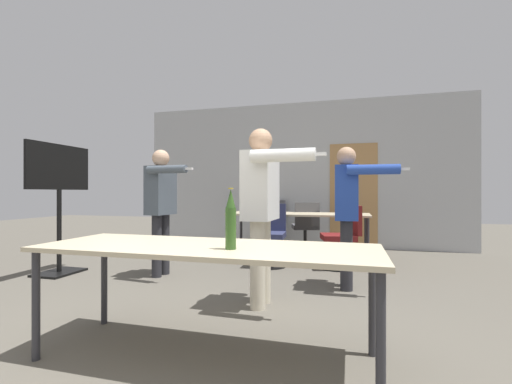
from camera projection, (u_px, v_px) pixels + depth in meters
name	position (u px, v px, depth m)	size (l,w,h in m)	color
back_wall	(299.00, 175.00, 7.01)	(6.60, 0.12, 2.93)	#B2B5B7
conference_table_near	(206.00, 255.00, 2.26)	(2.25, 0.76, 0.74)	#C6B793
conference_table_far	(298.00, 217.00, 5.73)	(2.33, 0.77, 0.74)	#C6B793
tv_screen	(59.00, 193.00, 4.60)	(0.44, 1.01, 1.74)	black
person_right_polo	(348.00, 204.00, 3.91)	(0.76, 0.66, 1.62)	#28282D
person_left_plaid	(162.00, 199.00, 4.49)	(0.74, 0.66, 1.66)	#28282D
person_far_watching	(262.00, 200.00, 3.31)	(0.79, 0.72, 1.71)	beige
office_chair_far_right	(270.00, 237.00, 5.14)	(0.52, 0.56, 0.92)	black
office_chair_mid_tucked	(273.00, 225.00, 6.82)	(0.52, 0.56, 0.93)	black
office_chair_far_left	(306.00, 229.00, 6.27)	(0.57, 0.62, 0.92)	black
office_chair_side_rolled	(343.00, 239.00, 4.93)	(0.61, 0.55, 0.91)	black
beer_bottle	(231.00, 220.00, 2.12)	(0.07, 0.07, 0.38)	#2D511E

